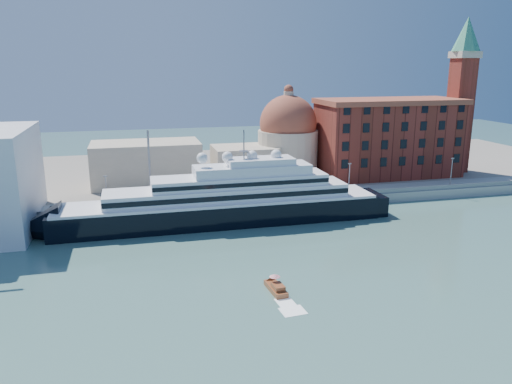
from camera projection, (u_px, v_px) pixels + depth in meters
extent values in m
plane|color=#376059|center=(269.00, 258.00, 93.59)|extent=(400.00, 400.00, 0.00)
cube|color=gray|center=(233.00, 204.00, 125.20)|extent=(180.00, 10.00, 2.50)
cube|color=slate|center=(208.00, 172.00, 163.77)|extent=(260.00, 72.00, 2.00)
cube|color=slate|center=(236.00, 201.00, 120.52)|extent=(180.00, 0.10, 1.20)
cube|color=black|center=(220.00, 214.00, 113.44)|extent=(73.43, 11.30, 6.12)
cone|color=black|center=(38.00, 228.00, 104.28)|extent=(9.41, 11.30, 11.30)
cube|color=black|center=(368.00, 204.00, 122.20)|extent=(5.65, 10.36, 5.65)
cube|color=white|center=(220.00, 200.00, 112.62)|extent=(71.55, 11.49, 0.56)
cube|color=white|center=(228.00, 193.00, 112.64)|extent=(54.61, 9.41, 2.82)
cube|color=black|center=(232.00, 198.00, 108.22)|extent=(54.61, 0.15, 1.13)
cube|color=white|center=(240.00, 181.00, 112.66)|extent=(39.54, 8.47, 2.45)
cube|color=white|center=(252.00, 170.00, 112.74)|extent=(26.36, 7.53, 2.26)
cube|color=white|center=(260.00, 161.00, 112.72)|extent=(15.06, 6.59, 1.51)
cylinder|color=slate|center=(244.00, 145.00, 110.84)|extent=(0.28, 0.28, 6.59)
sphere|color=white|center=(202.00, 158.00, 109.26)|extent=(2.45, 2.45, 2.45)
sphere|color=white|center=(227.00, 157.00, 110.60)|extent=(2.45, 2.45, 2.45)
sphere|color=white|center=(252.00, 156.00, 111.94)|extent=(2.45, 2.45, 2.45)
sphere|color=white|center=(276.00, 155.00, 113.28)|extent=(2.45, 2.45, 2.45)
cube|color=maroon|center=(276.00, 289.00, 79.65)|extent=(2.48, 6.14, 1.00)
cube|color=maroon|center=(278.00, 287.00, 78.52)|extent=(1.80, 2.62, 0.80)
cylinder|color=slate|center=(275.00, 281.00, 79.80)|extent=(0.06, 0.06, 1.60)
cone|color=red|center=(275.00, 276.00, 79.57)|extent=(1.80, 1.80, 0.40)
cube|color=maroon|center=(388.00, 140.00, 151.52)|extent=(42.00, 18.00, 22.00)
cube|color=brown|center=(390.00, 101.00, 148.66)|extent=(43.00, 19.00, 1.50)
cube|color=maroon|center=(459.00, 116.00, 155.60)|extent=(6.00, 6.00, 35.00)
cube|color=beige|center=(465.00, 55.00, 151.00)|extent=(7.00, 7.00, 2.00)
cone|color=#429370|center=(467.00, 34.00, 149.50)|extent=(8.40, 8.40, 10.00)
cylinder|color=beige|center=(288.00, 153.00, 151.03)|extent=(18.00, 18.00, 14.00)
sphere|color=brown|center=(288.00, 124.00, 148.79)|extent=(17.00, 17.00, 17.00)
cylinder|color=beige|center=(289.00, 96.00, 146.80)|extent=(3.00, 3.00, 3.00)
cube|color=beige|center=(244.00, 163.00, 146.33)|extent=(18.00, 14.00, 10.00)
cube|color=beige|center=(146.00, 163.00, 141.31)|extent=(30.00, 16.00, 12.00)
cylinder|color=slate|center=(107.00, 194.00, 113.96)|extent=(0.24, 0.24, 8.00)
cube|color=slate|center=(105.00, 176.00, 112.94)|extent=(0.80, 0.30, 0.25)
cylinder|color=slate|center=(235.00, 186.00, 121.08)|extent=(0.24, 0.24, 8.00)
cube|color=slate|center=(235.00, 170.00, 120.06)|extent=(0.80, 0.30, 0.25)
cylinder|color=slate|center=(349.00, 179.00, 128.20)|extent=(0.24, 0.24, 8.00)
cube|color=slate|center=(350.00, 164.00, 127.18)|extent=(0.80, 0.30, 0.25)
cylinder|color=slate|center=(451.00, 173.00, 135.32)|extent=(0.24, 0.24, 8.00)
cube|color=slate|center=(453.00, 158.00, 134.30)|extent=(0.80, 0.30, 0.25)
cylinder|color=slate|center=(150.00, 168.00, 116.97)|extent=(0.50, 0.50, 18.00)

